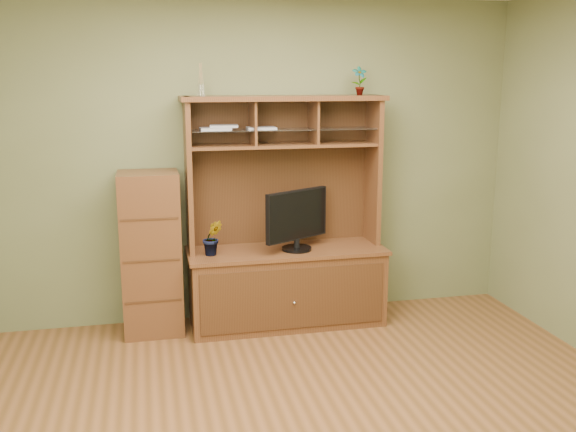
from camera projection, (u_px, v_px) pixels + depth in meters
name	position (u px, v px, depth m)	size (l,w,h in m)	color
room	(320.00, 207.00, 3.51)	(4.54, 4.04, 2.74)	brown
media_hutch	(286.00, 263.00, 5.38)	(1.66, 0.61, 1.90)	#4D2C16
monitor	(297.00, 219.00, 5.23)	(0.58, 0.35, 0.50)	black
orchid_plant	(213.00, 238.00, 5.11)	(0.16, 0.13, 0.29)	#2A591E
top_plant	(359.00, 81.00, 5.27)	(0.12, 0.08, 0.24)	#296724
reed_diffuser	(201.00, 83.00, 4.99)	(0.05, 0.05, 0.25)	silver
magazines	(233.00, 128.00, 5.12)	(0.61, 0.20, 0.04)	#BCBCC1
side_cabinet	(151.00, 253.00, 5.15)	(0.47, 0.43, 1.32)	#4D2C16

